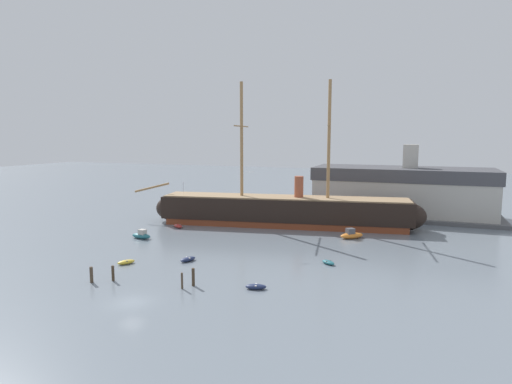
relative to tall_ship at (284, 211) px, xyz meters
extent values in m
plane|color=slate|center=(-3.44, -45.32, -3.10)|extent=(400.00, 400.00, 0.00)
cube|color=brown|center=(0.00, 0.00, -2.47)|extent=(48.42, 14.95, 1.25)
cube|color=black|center=(0.00, 0.00, 0.38)|extent=(50.44, 15.57, 4.45)
ellipsoid|color=black|center=(-22.63, -3.77, -0.25)|extent=(9.96, 8.12, 5.70)
ellipsoid|color=black|center=(22.64, 3.77, -0.25)|extent=(9.96, 8.12, 5.70)
cube|color=#9E7F5B|center=(0.00, 0.00, 2.74)|extent=(49.35, 14.81, 0.27)
cylinder|color=#A37A4C|center=(-8.61, -1.43, 14.19)|extent=(0.62, 0.62, 23.16)
cylinder|color=#A37A4C|center=(-8.61, -1.43, 16.96)|extent=(2.21, 11.85, 0.25)
cylinder|color=#A37A4C|center=(8.61, 1.43, 14.19)|extent=(0.62, 0.62, 23.16)
cylinder|color=#A37A4C|center=(8.61, 1.43, 16.96)|extent=(2.21, 11.85, 0.25)
cylinder|color=#A37A4C|center=(-28.16, -4.69, 4.05)|extent=(7.85, 1.73, 2.37)
cylinder|color=#9E4C33|center=(2.95, 0.49, 4.83)|extent=(1.78, 1.78, 4.45)
ellipsoid|color=gold|center=(-13.12, -33.52, -2.80)|extent=(2.27, 2.68, 0.59)
cube|color=#4C4C51|center=(-13.12, -33.52, -2.58)|extent=(0.90, 0.69, 0.09)
ellipsoid|color=#1E284C|center=(7.85, -36.45, -2.80)|extent=(2.72, 1.76, 0.59)
cube|color=beige|center=(7.85, -36.45, -2.58)|extent=(0.48, 0.96, 0.09)
ellipsoid|color=#1E284C|center=(-5.57, -29.13, -2.79)|extent=(2.02, 2.81, 0.61)
cube|color=beige|center=(-5.57, -29.13, -2.56)|extent=(0.97, 0.58, 0.09)
ellipsoid|color=#236670|center=(-20.44, -19.64, -2.64)|extent=(4.11, 2.11, 0.92)
cube|color=#B2ADA3|center=(-20.17, -19.67, -1.90)|extent=(1.33, 1.21, 0.92)
ellipsoid|color=#236670|center=(13.90, -23.31, -2.82)|extent=(2.45, 2.19, 0.54)
cube|color=#4C4C51|center=(13.90, -23.31, -2.62)|extent=(0.68, 0.81, 0.08)
ellipsoid|color=#B22D28|center=(-19.11, -9.28, -2.76)|extent=(3.04, 2.68, 0.67)
cube|color=#B2ADA3|center=(-19.11, -9.28, -2.51)|extent=(0.83, 1.01, 0.10)
ellipsoid|color=orange|center=(14.61, -6.23, -2.58)|extent=(4.54, 4.22, 1.02)
cube|color=#4C4C51|center=(14.37, -6.42, -1.77)|extent=(1.79, 1.77, 1.02)
ellipsoid|color=gray|center=(-29.00, 10.07, -2.60)|extent=(2.27, 5.43, 1.00)
cube|color=#4C4C51|center=(-29.04, 10.33, -2.03)|extent=(1.04, 1.42, 0.53)
cylinder|color=silver|center=(-28.97, 9.81, 0.73)|extent=(0.13, 0.13, 6.05)
ellipsoid|color=gray|center=(-1.49, 20.75, -2.54)|extent=(3.02, 5.12, 1.12)
cube|color=beige|center=(-1.41, 21.08, -1.64)|extent=(1.59, 1.72, 1.12)
cylinder|color=#4C3D2D|center=(-0.44, -39.52, -2.11)|extent=(0.26, 0.26, 1.98)
cylinder|color=#4C3D2D|center=(-12.20, -41.54, -2.10)|extent=(0.40, 0.40, 1.99)
cylinder|color=#423323|center=(-10.08, -40.09, -2.12)|extent=(0.36, 0.36, 1.95)
cylinder|color=#423323|center=(0.29, -38.10, -2.00)|extent=(0.37, 0.37, 2.20)
cube|color=#565659|center=(21.75, 19.71, -2.70)|extent=(41.82, 17.11, 0.80)
cube|color=#BCB7AD|center=(21.75, 19.71, 1.42)|extent=(38.02, 14.26, 7.44)
cube|color=#47474C|center=(21.75, 19.71, 6.54)|extent=(38.78, 14.54, 2.80)
cube|color=#BCB7AD|center=(23.32, 19.71, 10.54)|extent=(3.20, 3.20, 5.20)
ellipsoid|color=silver|center=(-0.70, -16.84, 9.16)|extent=(0.24, 0.34, 0.11)
sphere|color=silver|center=(-0.78, -16.66, 9.17)|extent=(0.09, 0.09, 0.09)
cube|color=#ADA89E|center=(-1.00, -16.99, 9.18)|extent=(0.56, 0.36, 0.12)
cube|color=#ADA89E|center=(-0.39, -16.69, 9.18)|extent=(0.56, 0.36, 0.12)
camera|label=1|loc=(25.73, -83.34, 15.16)|focal=30.61mm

